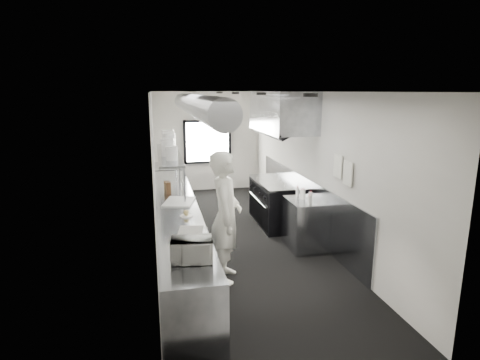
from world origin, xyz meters
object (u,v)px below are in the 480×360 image
squeeze_bottle_d (301,194)px  squeeze_bottle_e (297,192)px  deli_tub_a (175,250)px  cutting_board (179,202)px  prep_counter (178,229)px  plate_stack_c (169,142)px  squeeze_bottle_b (310,198)px  line_cook (226,217)px  plate_stack_d (168,139)px  knife_block (168,187)px  plate_stack_a (172,153)px  squeeze_bottle_c (303,194)px  bottle_station (306,224)px  deli_tub_b (176,251)px  far_work_table (169,182)px  exhaust_hood (281,112)px  plate_stack_b (168,147)px  squeeze_bottle_a (309,200)px  small_plate (186,216)px  microwave (192,250)px  range (277,202)px  pass_shelf (169,155)px

squeeze_bottle_d → squeeze_bottle_e: bearing=91.1°
deli_tub_a → cutting_board: 2.27m
prep_counter → plate_stack_c: plate_stack_c is taller
squeeze_bottle_b → prep_counter: bearing=170.2°
line_cook → plate_stack_d: same height
knife_block → plate_stack_a: bearing=-75.5°
squeeze_bottle_c → squeeze_bottle_d: size_ratio=1.21×
bottle_station → deli_tub_a: deli_tub_a is taller
plate_stack_d → squeeze_bottle_d: 3.35m
deli_tub_b → squeeze_bottle_e: bearing=43.2°
plate_stack_a → deli_tub_b: bearing=-92.3°
plate_stack_d → squeeze_bottle_b: (2.32, -2.65, -0.77)m
prep_counter → far_work_table: bearing=90.0°
exhaust_hood → bottle_station: size_ratio=2.44×
cutting_board → squeeze_bottle_b: squeeze_bottle_b is taller
cutting_board → squeeze_bottle_b: (2.23, -0.54, 0.09)m
deli_tub_a → squeeze_bottle_d: 3.12m
squeeze_bottle_d → squeeze_bottle_e: (-0.00, 0.18, 0.01)m
prep_counter → squeeze_bottle_b: squeeze_bottle_b is taller
bottle_station → plate_stack_b: bearing=150.3°
deli_tub_a → plate_stack_c: bearing=88.2°
plate_stack_c → bottle_station: bearing=-40.9°
squeeze_bottle_a → squeeze_bottle_c: 0.32m
squeeze_bottle_e → squeeze_bottle_d: bearing=-88.9°
small_plate → plate_stack_d: bearing=92.7°
exhaust_hood → plate_stack_d: (-2.28, 1.06, -0.62)m
plate_stack_c → plate_stack_d: 0.45m
knife_block → squeeze_bottle_d: (2.35, -0.93, -0.03)m
plate_stack_a → squeeze_bottle_b: bearing=-24.0°
bottle_station → plate_stack_c: (-2.32, 2.01, 1.31)m
small_plate → cutting_board: bearing=93.7°
deli_tub_b → microwave: bearing=-50.2°
deli_tub_b → squeeze_bottle_e: 3.25m
prep_counter → squeeze_bottle_d: size_ratio=36.63×
range → knife_block: bearing=-171.1°
bottle_station → squeeze_bottle_a: squeeze_bottle_a is taller
bottle_station → exhaust_hood: bearing=92.2°
deli_tub_a → squeeze_bottle_a: size_ratio=0.78×
exhaust_hood → squeeze_bottle_c: size_ratio=11.13×
squeeze_bottle_a → squeeze_bottle_d: 0.38m
plate_stack_d → squeeze_bottle_e: size_ratio=2.31×
exhaust_hood → range: bearing=180.0°
deli_tub_b → squeeze_bottle_a: bearing=35.1°
microwave → line_cook: bearing=69.1°
line_cook → plate_stack_a: 2.00m
pass_shelf → squeeze_bottle_e: size_ratio=17.17×
small_plate → knife_block: (-0.23, 1.53, 0.10)m
deli_tub_b → knife_block: knife_block is taller
deli_tub_b → plate_stack_c: size_ratio=0.34×
range → line_cook: (-1.53, -2.30, 0.52)m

